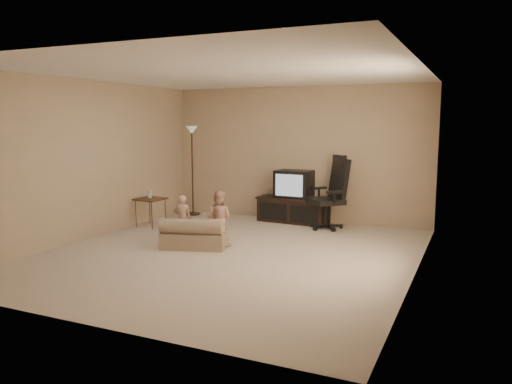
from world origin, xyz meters
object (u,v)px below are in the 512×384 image
at_px(floor_lamp, 192,150).
at_px(toddler_right, 218,218).
at_px(office_chair, 330,202).
at_px(tv_stand, 294,201).
at_px(child_sofa, 194,236).
at_px(toddler_left, 183,219).
at_px(side_table, 150,199).

bearing_deg(floor_lamp, toddler_right, -50.34).
bearing_deg(floor_lamp, office_chair, -3.03).
distance_m(tv_stand, toddler_right, 2.20).
bearing_deg(child_sofa, toddler_left, 130.38).
xyz_separation_m(floor_lamp, toddler_left, (1.11, -2.11, -0.92)).
bearing_deg(office_chair, side_table, -114.28).
relative_size(tv_stand, child_sofa, 1.31).
bearing_deg(toddler_right, tv_stand, -105.59).
distance_m(side_table, floor_lamp, 1.52).
bearing_deg(child_sofa, toddler_right, 24.97).
bearing_deg(toddler_left, office_chair, -146.48).
relative_size(side_table, toddler_right, 0.81).
height_order(office_chair, toddler_right, office_chair).
bearing_deg(toddler_right, floor_lamp, -55.15).
distance_m(floor_lamp, child_sofa, 2.92).
bearing_deg(child_sofa, tv_stand, 56.56).
bearing_deg(office_chair, tv_stand, -153.90).
distance_m(office_chair, toddler_left, 2.64).
height_order(side_table, child_sofa, side_table).
xyz_separation_m(tv_stand, toddler_left, (-1.00, -2.22, -0.03)).
distance_m(child_sofa, toddler_left, 0.41).
distance_m(tv_stand, floor_lamp, 2.29).
distance_m(office_chair, floor_lamp, 3.00).
height_order(side_table, floor_lamp, floor_lamp).
bearing_deg(toddler_left, child_sofa, 133.47).
distance_m(toddler_left, toddler_right, 0.59).
distance_m(side_table, toddler_left, 1.46).
height_order(office_chair, floor_lamp, floor_lamp).
bearing_deg(tv_stand, toddler_left, -111.11).
distance_m(tv_stand, child_sofa, 2.52).
height_order(tv_stand, side_table, tv_stand).
bearing_deg(toddler_left, floor_lamp, -76.63).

